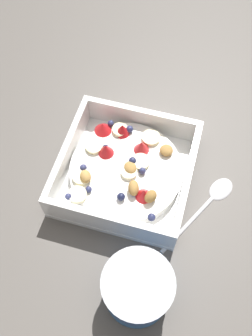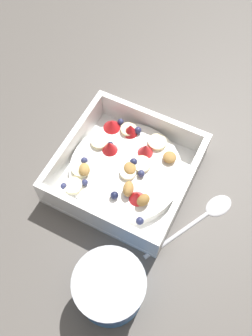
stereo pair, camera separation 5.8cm
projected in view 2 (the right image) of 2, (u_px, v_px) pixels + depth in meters
name	position (u px, v px, depth m)	size (l,w,h in m)	color
ground_plane	(130.00, 179.00, 0.63)	(2.40, 2.40, 0.00)	#56514C
fruit_bowl	(126.00, 170.00, 0.62)	(0.21, 0.21, 0.06)	white
spoon	(206.00, 214.00, 0.60)	(0.10, 0.16, 0.01)	silver
yogurt_cup	(110.00, 288.00, 0.51)	(0.10, 0.10, 0.07)	#3370B7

